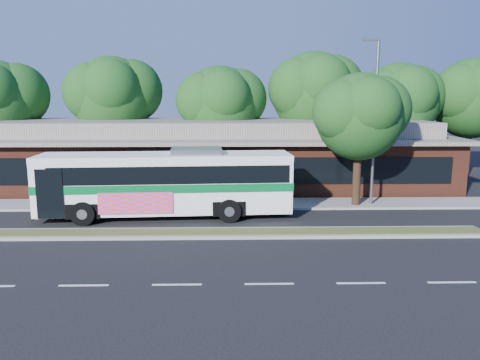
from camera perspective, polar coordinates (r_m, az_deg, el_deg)
The scene contains 13 objects.
ground at distance 20.33m, azimuth -6.12°, elevation -7.15°, with size 120.00×120.00×0.00m, color black.
median_strip at distance 20.88m, azimuth -5.99°, elevation -6.47°, with size 26.00×1.10×0.15m, color #515C27.
sidewalk at distance 26.48m, azimuth -4.96°, elevation -2.94°, with size 44.00×2.60×0.12m, color gray.
plaza_building at distance 32.61m, azimuth -4.28°, elevation 3.20°, with size 33.20×11.20×4.45m.
lamp_post at distance 26.55m, azimuth 16.05°, elevation 7.31°, with size 0.93×0.18×9.07m.
tree_bg_a at distance 38.16m, azimuth -26.88°, elevation 8.78°, with size 6.47×5.80×8.63m.
tree_bg_b at distance 36.46m, azimuth -14.61°, elevation 9.95°, with size 6.69×6.00×9.00m.
tree_bg_c at distance 34.49m, azimuth -1.80°, elevation 9.36°, with size 6.24×5.60×8.26m.
tree_bg_d at distance 36.13m, azimuth 9.65°, elevation 10.57°, with size 6.91×6.20×9.37m.
tree_bg_e at distance 36.75m, azimuth 19.22°, elevation 9.09°, with size 6.47×5.80×8.50m.
tree_bg_f at distance 40.12m, azimuth 26.92°, elevation 9.06°, with size 6.69×6.00×8.92m.
transit_bus at distance 23.71m, azimuth -8.88°, elevation 0.12°, with size 12.63×3.44×3.51m.
sidewalk_tree at distance 26.38m, azimuth 15.00°, elevation 7.70°, with size 5.23×4.69×7.31m.
Camera 1 is at (1.74, -19.35, 5.97)m, focal length 35.00 mm.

